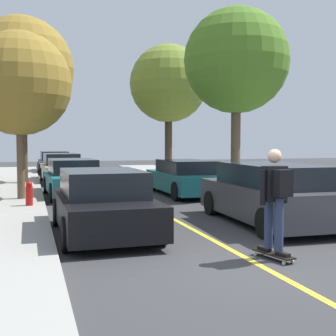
{
  "coord_description": "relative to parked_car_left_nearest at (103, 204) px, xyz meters",
  "views": [
    {
      "loc": [
        -3.47,
        -6.41,
        1.96
      ],
      "look_at": [
        0.14,
        5.36,
        1.25
      ],
      "focal_mm": 48.3,
      "sensor_mm": 36.0,
      "label": 1
    }
  ],
  "objects": [
    {
      "name": "ground",
      "position": [
        2.0,
        -3.05,
        -0.66
      ],
      "size": [
        80.0,
        80.0,
        0.0
      ],
      "primitive_type": "plane",
      "color": "#353538"
    },
    {
      "name": "center_line",
      "position": [
        2.0,
        0.95,
        -0.66
      ],
      "size": [
        0.12,
        39.2,
        0.01
      ],
      "primitive_type": "cube",
      "color": "gold",
      "rests_on": "ground"
    },
    {
      "name": "parked_car_left_nearest",
      "position": [
        0.0,
        0.0,
        0.0
      ],
      "size": [
        1.93,
        4.04,
        1.36
      ],
      "color": "black",
      "rests_on": "ground"
    },
    {
      "name": "parked_car_left_near",
      "position": [
        -0.0,
        6.95,
        -0.01
      ],
      "size": [
        1.96,
        4.28,
        1.34
      ],
      "color": "#196066",
      "rests_on": "ground"
    },
    {
      "name": "parked_car_left_far",
      "position": [
        -0.0,
        12.97,
        0.02
      ],
      "size": [
        1.96,
        4.47,
        1.4
      ],
      "color": "#BCAD89",
      "rests_on": "ground"
    },
    {
      "name": "parked_car_left_farthest",
      "position": [
        0.0,
        19.92,
        0.01
      ],
      "size": [
        1.98,
        4.54,
        1.36
      ],
      "color": "#38383D",
      "rests_on": "ground"
    },
    {
      "name": "parked_car_right_nearest",
      "position": [
        4.01,
        0.06,
        0.06
      ],
      "size": [
        2.1,
        4.59,
        1.44
      ],
      "color": "#38383D",
      "rests_on": "ground"
    },
    {
      "name": "parked_car_right_near",
      "position": [
        4.01,
        6.25,
        -0.02
      ],
      "size": [
        1.89,
        4.53,
        1.29
      ],
      "color": "#196066",
      "rests_on": "ground"
    },
    {
      "name": "street_tree_left_nearest",
      "position": [
        -1.74,
        5.73,
        3.14
      ],
      "size": [
        3.3,
        3.3,
        5.32
      ],
      "color": "brown",
      "rests_on": "sidewalk_left"
    },
    {
      "name": "street_tree_left_near",
      "position": [
        -1.74,
        11.93,
        4.56
      ],
      "size": [
        4.61,
        4.61,
        7.4
      ],
      "color": "#4C3823",
      "rests_on": "sidewalk_left"
    },
    {
      "name": "street_tree_right_nearest",
      "position": [
        5.75,
        5.63,
        4.22
      ],
      "size": [
        3.81,
        3.81,
        6.67
      ],
      "color": "brown",
      "rests_on": "sidewalk_right"
    },
    {
      "name": "street_tree_right_near",
      "position": [
        5.75,
        14.0,
        4.42
      ],
      "size": [
        4.18,
        4.18,
        7.05
      ],
      "color": "#3D2D1E",
      "rests_on": "sidewalk_right"
    },
    {
      "name": "fire_hydrant",
      "position": [
        -1.5,
        4.0,
        -0.17
      ],
      "size": [
        0.2,
        0.2,
        0.7
      ],
      "color": "#B2140F",
      "rests_on": "sidewalk_left"
    },
    {
      "name": "streetlamp",
      "position": [
        -1.75,
        11.3,
        2.49
      ],
      "size": [
        0.36,
        0.24,
        5.22
      ],
      "color": "#38383D",
      "rests_on": "sidewalk_left"
    },
    {
      "name": "skateboard",
      "position": [
        2.4,
        -2.86,
        -0.57
      ],
      "size": [
        0.4,
        0.87,
        0.1
      ],
      "color": "black",
      "rests_on": "ground"
    },
    {
      "name": "skateboarder",
      "position": [
        2.41,
        -2.89,
        0.44
      ],
      "size": [
        0.59,
        0.7,
        1.74
      ],
      "color": "black",
      "rests_on": "skateboard"
    }
  ]
}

